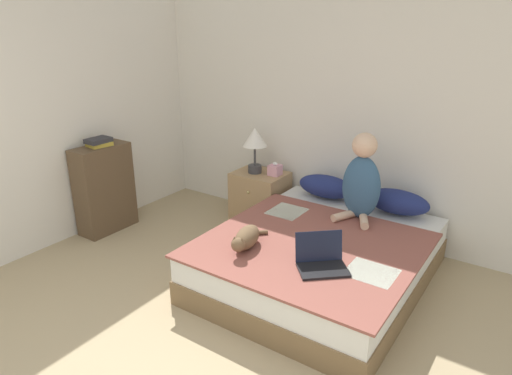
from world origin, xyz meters
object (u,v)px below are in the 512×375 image
at_px(bed, 320,258).
at_px(nightstand, 260,196).
at_px(pillow_near, 326,186).
at_px(book_stack_top, 99,142).
at_px(tissue_box, 275,170).
at_px(laptop_open, 321,261).
at_px(table_lamp, 255,141).
at_px(person_sitting, 361,181).
at_px(cat_tabby, 246,238).
at_px(bookshelf, 104,189).
at_px(pillow_far, 397,202).

distance_m(bed, nightstand, 1.35).
distance_m(bed, pillow_near, 0.94).
bearing_deg(book_stack_top, nightstand, 42.73).
bearing_deg(tissue_box, bed, -39.82).
distance_m(laptop_open, table_lamp, 1.89).
bearing_deg(tissue_box, table_lamp, -167.40).
xyz_separation_m(person_sitting, table_lamp, (-1.28, 0.23, 0.12)).
bearing_deg(laptop_open, person_sitting, 55.19).
bearing_deg(nightstand, cat_tabby, -60.38).
relative_size(bookshelf, book_stack_top, 3.65).
relative_size(pillow_far, cat_tabby, 1.11).
xyz_separation_m(table_lamp, bookshelf, (-1.14, -1.08, -0.44)).
xyz_separation_m(person_sitting, bookshelf, (-2.42, -0.85, -0.32)).
distance_m(bed, bookshelf, 2.34).
bearing_deg(cat_tabby, book_stack_top, -109.47).
xyz_separation_m(pillow_near, laptop_open, (0.59, -1.27, -0.06)).
relative_size(person_sitting, cat_tabby, 1.49).
distance_m(laptop_open, bookshelf, 2.54).
bearing_deg(pillow_near, cat_tabby, -91.19).
bearing_deg(bed, pillow_far, 66.08).
distance_m(nightstand, table_lamp, 0.62).
xyz_separation_m(pillow_near, bookshelf, (-1.95, -1.14, -0.08)).
distance_m(person_sitting, table_lamp, 1.30).
height_order(person_sitting, cat_tabby, person_sitting).
bearing_deg(tissue_box, pillow_far, 0.81).
height_order(nightstand, tissue_box, tissue_box).
distance_m(pillow_far, tissue_box, 1.30).
bearing_deg(pillow_near, book_stack_top, -149.48).
xyz_separation_m(bed, person_sitting, (0.11, 0.51, 0.56)).
xyz_separation_m(person_sitting, book_stack_top, (-2.41, -0.85, 0.17)).
height_order(bookshelf, book_stack_top, book_stack_top).
height_order(person_sitting, bookshelf, person_sitting).
relative_size(nightstand, tissue_box, 3.92).
relative_size(pillow_near, book_stack_top, 2.33).
bearing_deg(cat_tabby, tissue_box, -170.92).
relative_size(nightstand, table_lamp, 1.13).
bearing_deg(book_stack_top, bed, 8.41).
bearing_deg(pillow_near, bookshelf, -149.53).
distance_m(laptop_open, nightstand, 1.83).
bearing_deg(bed, pillow_near, 113.93).
height_order(bed, pillow_near, pillow_near).
xyz_separation_m(nightstand, bookshelf, (-1.19, -1.10, 0.18)).
height_order(bed, tissue_box, tissue_box).
height_order(pillow_far, tissue_box, tissue_box).
xyz_separation_m(tissue_box, bookshelf, (-1.36, -1.13, -0.15)).
xyz_separation_m(person_sitting, tissue_box, (-1.06, 0.28, -0.17)).
height_order(pillow_near, tissue_box, tissue_box).
bearing_deg(person_sitting, tissue_box, 165.28).
bearing_deg(pillow_near, laptop_open, -65.14).
bearing_deg(cat_tabby, nightstand, -164.42).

